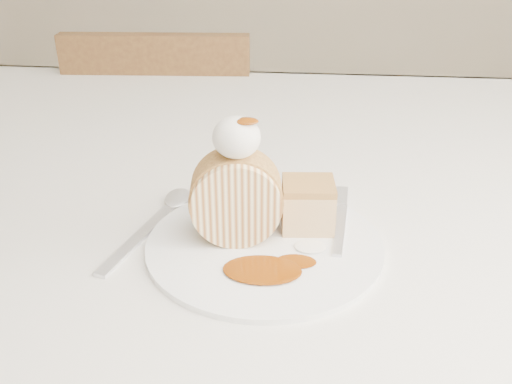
{
  "coord_description": "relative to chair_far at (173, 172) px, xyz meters",
  "views": [
    {
      "loc": [
        0.02,
        -0.53,
        1.08
      ],
      "look_at": [
        -0.03,
        -0.01,
        0.81
      ],
      "focal_mm": 40.0,
      "sensor_mm": 36.0,
      "label": 1
    }
  ],
  "objects": [
    {
      "name": "spoon",
      "position": [
        0.15,
        -0.74,
        0.28
      ],
      "size": [
        0.07,
        0.18,
        0.0
      ],
      "primitive_type": "cube",
      "rotation": [
        0.0,
        0.0,
        -0.26
      ],
      "color": "silver",
      "rests_on": "table"
    },
    {
      "name": "plate",
      "position": [
        0.28,
        -0.74,
        0.28
      ],
      "size": [
        0.27,
        0.27,
        0.01
      ],
      "primitive_type": "cylinder",
      "rotation": [
        0.0,
        0.0,
        0.08
      ],
      "color": "white",
      "rests_on": "table"
    },
    {
      "name": "caramel_drizzle",
      "position": [
        0.26,
        -0.73,
        0.42
      ],
      "size": [
        0.02,
        0.02,
        0.01
      ],
      "primitive_type": "ellipsoid",
      "color": "#6C2D04",
      "rests_on": "whipped_cream"
    },
    {
      "name": "chair_far",
      "position": [
        0.0,
        0.0,
        0.0
      ],
      "size": [
        0.41,
        0.41,
        0.83
      ],
      "rotation": [
        0.0,
        0.0,
        3.2
      ],
      "color": "brown",
      "rests_on": "ground"
    },
    {
      "name": "caramel_pool",
      "position": [
        0.28,
        -0.79,
        0.28
      ],
      "size": [
        0.08,
        0.06,
        0.0
      ],
      "primitive_type": null,
      "rotation": [
        0.0,
        0.0,
        0.08
      ],
      "color": "#6C2D04",
      "rests_on": "plate"
    },
    {
      "name": "whipped_cream",
      "position": [
        0.25,
        -0.73,
        0.4
      ],
      "size": [
        0.05,
        0.05,
        0.04
      ],
      "primitive_type": "ellipsoid",
      "color": "silver",
      "rests_on": "roulade_slice"
    },
    {
      "name": "fork",
      "position": [
        0.36,
        -0.71,
        0.28
      ],
      "size": [
        0.04,
        0.15,
        0.0
      ],
      "primitive_type": "cube",
      "rotation": [
        0.0,
        0.0,
        -0.1
      ],
      "color": "silver",
      "rests_on": "plate"
    },
    {
      "name": "cake_chunk",
      "position": [
        0.33,
        -0.7,
        0.31
      ],
      "size": [
        0.06,
        0.05,
        0.05
      ],
      "primitive_type": "cube",
      "rotation": [
        0.0,
        0.0,
        0.08
      ],
      "color": "tan",
      "rests_on": "plate"
    },
    {
      "name": "table",
      "position": [
        0.3,
        -0.52,
        0.19
      ],
      "size": [
        1.4,
        0.9,
        0.75
      ],
      "color": "silver",
      "rests_on": "ground"
    },
    {
      "name": "roulade_slice",
      "position": [
        0.25,
        -0.73,
        0.33
      ],
      "size": [
        0.1,
        0.06,
        0.09
      ],
      "primitive_type": "cylinder",
      "rotation": [
        1.57,
        0.0,
        0.12
      ],
      "color": "#FFEDB1",
      "rests_on": "plate"
    }
  ]
}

